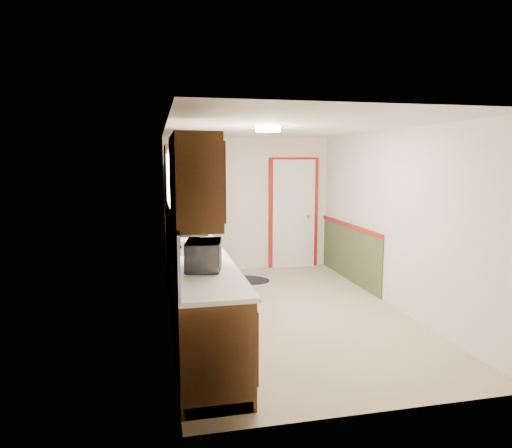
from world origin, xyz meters
name	(u,v)px	position (x,y,z in m)	size (l,w,h in m)	color
room_shell	(287,222)	(0.00, 0.00, 1.20)	(3.20, 5.20, 2.52)	tan
kitchen_run	(193,261)	(-1.24, -0.29, 0.81)	(0.63, 4.00, 2.20)	#311B0B
back_wall_trim	(305,221)	(0.99, 2.21, 0.89)	(1.12, 2.30, 2.08)	maroon
ceiling_fixture	(268,129)	(-0.30, -0.20, 2.36)	(0.30, 0.30, 0.06)	#FFD88C
microwave	(204,252)	(-1.20, -1.25, 1.11)	(0.50, 0.27, 0.34)	white
refrigerator	(194,221)	(-1.02, 2.05, 0.97)	(0.81, 0.81, 1.94)	#B7B7BC
rug	(241,280)	(-0.30, 1.68, 0.01)	(0.97, 0.63, 0.01)	black
cooktop	(189,233)	(-1.19, 0.94, 0.95)	(0.50, 0.60, 0.02)	black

